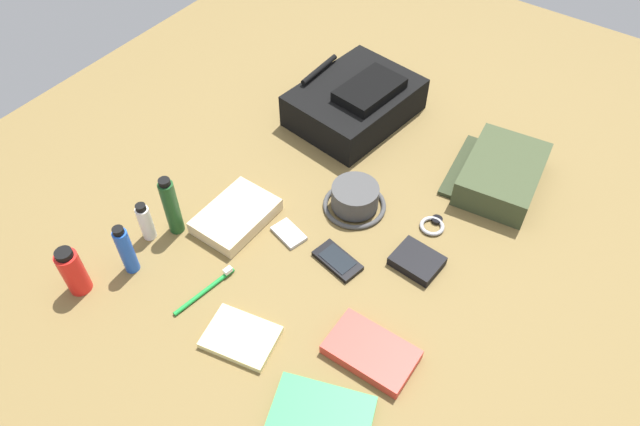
% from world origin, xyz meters
% --- Properties ---
extents(ground_plane, '(2.64, 2.02, 0.02)m').
position_xyz_m(ground_plane, '(0.00, 0.00, -0.01)').
color(ground_plane, brown).
rests_on(ground_plane, ground).
extents(backpack, '(0.38, 0.31, 0.13)m').
position_xyz_m(backpack, '(0.40, 0.16, 0.06)').
color(backpack, black).
rests_on(backpack, ground_plane).
extents(toiletry_pouch, '(0.29, 0.26, 0.08)m').
position_xyz_m(toiletry_pouch, '(0.39, -0.30, 0.04)').
color(toiletry_pouch, '#384228').
rests_on(toiletry_pouch, ground_plane).
extents(bucket_hat, '(0.16, 0.16, 0.07)m').
position_xyz_m(bucket_hat, '(0.10, -0.04, 0.03)').
color(bucket_hat, '#424242').
rests_on(bucket_hat, ground_plane).
extents(sunscreen_spray, '(0.05, 0.05, 0.13)m').
position_xyz_m(sunscreen_spray, '(-0.47, 0.33, 0.06)').
color(sunscreen_spray, red).
rests_on(sunscreen_spray, ground_plane).
extents(deodorant_spray, '(0.03, 0.03, 0.14)m').
position_xyz_m(deodorant_spray, '(-0.37, 0.28, 0.07)').
color(deodorant_spray, blue).
rests_on(deodorant_spray, ground_plane).
extents(toothpaste_tube, '(0.03, 0.03, 0.11)m').
position_xyz_m(toothpaste_tube, '(-0.27, 0.32, 0.05)').
color(toothpaste_tube, white).
rests_on(toothpaste_tube, ground_plane).
extents(shampoo_bottle, '(0.04, 0.04, 0.17)m').
position_xyz_m(shampoo_bottle, '(-0.22, 0.28, 0.08)').
color(shampoo_bottle, '#19471E').
rests_on(shampoo_bottle, ground_plane).
extents(paperback_novel, '(0.18, 0.22, 0.02)m').
position_xyz_m(paperback_novel, '(-0.40, -0.29, 0.01)').
color(paperback_novel, '#2D934C').
rests_on(paperback_novel, ground_plane).
extents(travel_guidebook, '(0.12, 0.19, 0.03)m').
position_xyz_m(travel_guidebook, '(-0.23, -0.30, 0.01)').
color(travel_guidebook, red).
rests_on(travel_guidebook, ground_plane).
extents(cell_phone, '(0.08, 0.13, 0.01)m').
position_xyz_m(cell_phone, '(-0.07, -0.10, 0.01)').
color(cell_phone, black).
rests_on(cell_phone, ground_plane).
extents(media_player, '(0.07, 0.09, 0.01)m').
position_xyz_m(media_player, '(-0.07, 0.04, 0.01)').
color(media_player, '#B7B7BC').
rests_on(media_player, ground_plane).
extents(wristwatch, '(0.07, 0.06, 0.01)m').
position_xyz_m(wristwatch, '(0.15, -0.23, 0.01)').
color(wristwatch, '#99999E').
rests_on(wristwatch, ground_plane).
extents(toothbrush, '(0.17, 0.04, 0.02)m').
position_xyz_m(toothbrush, '(-0.31, 0.09, 0.01)').
color(toothbrush, '#198C33').
rests_on(toothbrush, ground_plane).
extents(wallet, '(0.10, 0.12, 0.02)m').
position_xyz_m(wallet, '(0.03, -0.26, 0.01)').
color(wallet, black).
rests_on(wallet, ground_plane).
extents(notepad, '(0.14, 0.17, 0.02)m').
position_xyz_m(notepad, '(-0.36, -0.05, 0.01)').
color(notepad, beige).
rests_on(notepad, ground_plane).
extents(folded_towel, '(0.20, 0.14, 0.04)m').
position_xyz_m(folded_towel, '(-0.11, 0.18, 0.02)').
color(folded_towel, beige).
rests_on(folded_towel, ground_plane).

